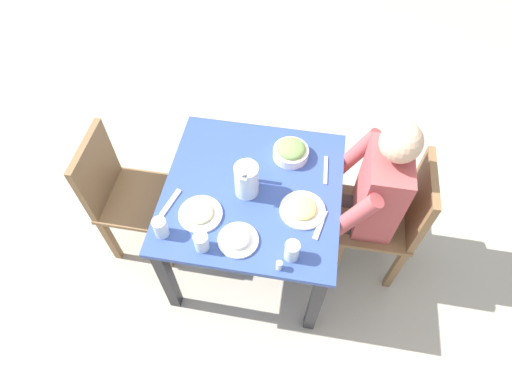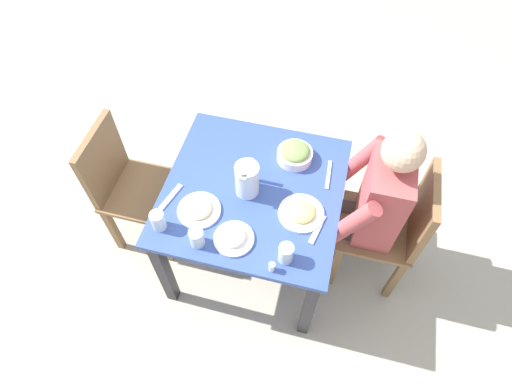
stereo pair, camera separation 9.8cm
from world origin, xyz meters
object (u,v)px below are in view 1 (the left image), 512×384
object	(u,v)px
diner_near	(360,196)
salt_shaker	(279,266)
chair_near	(392,216)
plate_beans	(200,213)
water_pitcher	(247,180)
water_glass_far_right	(292,251)
plate_fries	(303,209)
water_glass_near_right	(160,228)
chair_far	(122,192)
plate_yoghurt	(238,239)
salad_bowl	(291,151)
water_glass_by_pitcher	(201,242)
dining_table	(253,202)

from	to	relation	value
diner_near	salt_shaker	world-z (taller)	diner_near
chair_near	plate_beans	xyz separation A→B (m)	(-0.29, 0.98, 0.23)
water_pitcher	water_glass_far_right	distance (m)	0.42
plate_fries	water_glass_near_right	size ratio (longest dim) A/B	2.13
plate_beans	water_glass_far_right	xyz separation A→B (m)	(-0.15, -0.46, 0.04)
chair_near	chair_far	size ratio (longest dim) A/B	1.00
chair_far	plate_yoghurt	xyz separation A→B (m)	(-0.31, -0.74, 0.23)
salad_bowl	water_glass_far_right	bearing A→B (deg)	-172.62
chair_near	plate_yoghurt	bearing A→B (deg)	117.57
water_pitcher	water_glass_by_pitcher	xyz separation A→B (m)	(-0.35, 0.15, -0.05)
chair_near	plate_beans	world-z (taller)	chair_near
chair_near	water_pitcher	world-z (taller)	water_pitcher
salad_bowl	water_glass_near_right	distance (m)	0.78
water_glass_by_pitcher	plate_fries	bearing A→B (deg)	-57.74
water_glass_near_right	salt_shaker	bearing A→B (deg)	-98.60
chair_near	water_glass_near_right	size ratio (longest dim) A/B	8.32
dining_table	plate_fries	xyz separation A→B (m)	(-0.09, -0.26, 0.13)
plate_yoghurt	water_glass_far_right	distance (m)	0.26
salt_shaker	dining_table	bearing A→B (deg)	25.20
chair_far	plate_beans	world-z (taller)	chair_far
diner_near	plate_beans	distance (m)	0.83
water_glass_far_right	diner_near	bearing A→B (deg)	-35.39
water_glass_near_right	water_pitcher	bearing A→B (deg)	-48.76
salt_shaker	chair_near	bearing A→B (deg)	-48.01
dining_table	chair_near	xyz separation A→B (m)	(0.10, -0.75, -0.10)
plate_yoghurt	water_glass_far_right	xyz separation A→B (m)	(-0.04, -0.25, 0.03)
chair_far	water_pitcher	size ratio (longest dim) A/B	4.62
dining_table	water_glass_by_pitcher	xyz separation A→B (m)	(-0.36, 0.17, 0.17)
plate_yoghurt	salt_shaker	distance (m)	0.23
chair_far	water_glass_near_right	distance (m)	0.57
water_glass_far_right	water_glass_by_pitcher	xyz separation A→B (m)	(-0.02, 0.41, -0.00)
dining_table	salad_bowl	size ratio (longest dim) A/B	4.78
chair_far	salad_bowl	world-z (taller)	chair_far
plate_yoghurt	water_glass_far_right	world-z (taller)	water_glass_far_right
salad_bowl	plate_beans	world-z (taller)	salad_bowl
plate_beans	plate_yoghurt	bearing A→B (deg)	-117.86
water_glass_far_right	water_glass_near_right	bearing A→B (deg)	88.41
diner_near	water_glass_by_pitcher	xyz separation A→B (m)	(-0.46, 0.72, 0.11)
plate_yoghurt	salt_shaker	size ratio (longest dim) A/B	3.55
water_pitcher	plate_fries	world-z (taller)	water_pitcher
water_pitcher	salt_shaker	size ratio (longest dim) A/B	3.52
diner_near	salad_bowl	distance (m)	0.43
plate_beans	water_glass_far_right	size ratio (longest dim) A/B	2.03
dining_table	chair_near	distance (m)	0.77
salt_shaker	water_glass_far_right	bearing A→B (deg)	-34.62
dining_table	water_glass_near_right	xyz separation A→B (m)	(-0.32, 0.38, 0.17)
water_glass_by_pitcher	salt_shaker	world-z (taller)	water_glass_by_pitcher
chair_far	water_glass_near_right	bearing A→B (deg)	-130.90
dining_table	water_pitcher	size ratio (longest dim) A/B	4.74
salad_bowl	plate_beans	bearing A→B (deg)	138.84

